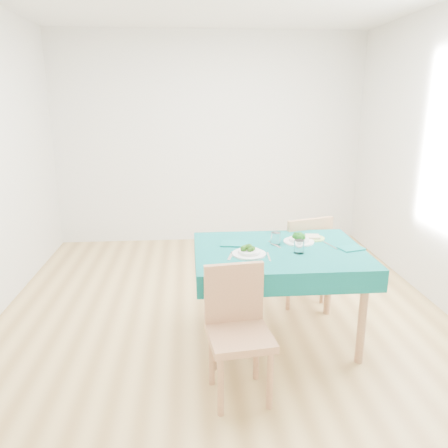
{
  "coord_description": "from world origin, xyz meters",
  "views": [
    {
      "loc": [
        -0.29,
        -3.52,
        1.85
      ],
      "look_at": [
        0.0,
        0.0,
        0.85
      ],
      "focal_mm": 35.0,
      "sensor_mm": 36.0,
      "label": 1
    }
  ],
  "objects": [
    {
      "name": "bowl_near",
      "position": [
        0.14,
        -0.51,
        0.8
      ],
      "size": [
        0.25,
        0.25,
        0.08
      ],
      "primitive_type": null,
      "color": "white",
      "rests_on": "table"
    },
    {
      "name": "napkin_near",
      "position": [
        0.06,
        -0.27,
        0.76
      ],
      "size": [
        0.23,
        0.18,
        0.01
      ],
      "primitive_type": "cube",
      "rotation": [
        0.0,
        0.0,
        -0.19
      ],
      "color": "#0C6562",
      "rests_on": "table"
    },
    {
      "name": "tumbler_side",
      "position": [
        0.52,
        -0.51,
        0.81
      ],
      "size": [
        0.08,
        0.08,
        0.1
      ],
      "primitive_type": "cylinder",
      "color": "white",
      "rests_on": "table"
    },
    {
      "name": "chair_far",
      "position": [
        0.71,
        0.3,
        0.56
      ],
      "size": [
        0.57,
        0.6,
        1.12
      ],
      "primitive_type": "cube",
      "rotation": [
        0.0,
        0.0,
        3.45
      ],
      "color": "#A8754F",
      "rests_on": "ground"
    },
    {
      "name": "side_plate",
      "position": [
        0.72,
        -0.17,
        0.76
      ],
      "size": [
        0.19,
        0.19,
        0.01
      ],
      "primitive_type": "cylinder",
      "color": "#A2D467",
      "rests_on": "table"
    },
    {
      "name": "tumbler_center",
      "position": [
        0.38,
        -0.3,
        0.81
      ],
      "size": [
        0.08,
        0.08,
        0.1
      ],
      "primitive_type": "cylinder",
      "color": "white",
      "rests_on": "table"
    },
    {
      "name": "fork_far",
      "position": [
        0.38,
        -0.31,
        0.76
      ],
      "size": [
        0.07,
        0.16,
        0.0
      ],
      "primitive_type": "cube",
      "rotation": [
        0.0,
        0.0,
        0.32
      ],
      "color": "silver",
      "rests_on": "table"
    },
    {
      "name": "table",
      "position": [
        0.39,
        -0.41,
        0.38
      ],
      "size": [
        1.28,
        0.97,
        0.76
      ],
      "primitive_type": "cube",
      "color": "#085B59",
      "rests_on": "ground"
    },
    {
      "name": "knife_near",
      "position": [
        0.28,
        -0.58,
        0.76
      ],
      "size": [
        0.03,
        0.19,
        0.0
      ],
      "primitive_type": "cube",
      "rotation": [
        0.0,
        0.0,
        -0.07
      ],
      "color": "silver",
      "rests_on": "table"
    },
    {
      "name": "room_shell",
      "position": [
        0.0,
        0.0,
        1.35
      ],
      "size": [
        4.02,
        4.52,
        2.73
      ],
      "color": "#AA8346",
      "rests_on": "ground"
    },
    {
      "name": "bowl_far",
      "position": [
        0.58,
        -0.26,
        0.79
      ],
      "size": [
        0.24,
        0.24,
        0.07
      ],
      "primitive_type": null,
      "color": "white",
      "rests_on": "table"
    },
    {
      "name": "fork_near",
      "position": [
        0.0,
        -0.54,
        0.76
      ],
      "size": [
        0.07,
        0.17,
        0.0
      ],
      "primitive_type": "cube",
      "rotation": [
        0.0,
        0.0,
        -0.27
      ],
      "color": "silver",
      "rests_on": "table"
    },
    {
      "name": "bread_slice",
      "position": [
        0.72,
        -0.17,
        0.78
      ],
      "size": [
        0.12,
        0.12,
        0.02
      ],
      "primitive_type": "cube",
      "rotation": [
        0.0,
        0.0,
        -0.14
      ],
      "color": "beige",
      "rests_on": "side_plate"
    },
    {
      "name": "knife_far",
      "position": [
        0.8,
        -0.36,
        0.76
      ],
      "size": [
        0.06,
        0.2,
        0.0
      ],
      "primitive_type": "cube",
      "rotation": [
        0.0,
        0.0,
        0.24
      ],
      "color": "silver",
      "rests_on": "table"
    },
    {
      "name": "napkin_far",
      "position": [
        0.94,
        -0.45,
        0.76
      ],
      "size": [
        0.21,
        0.17,
        0.01
      ],
      "primitive_type": "cube",
      "rotation": [
        0.0,
        0.0,
        0.28
      ],
      "color": "#0C6562",
      "rests_on": "table"
    },
    {
      "name": "chair_near",
      "position": [
        0.01,
        -1.1,
        0.49
      ],
      "size": [
        0.44,
        0.47,
        0.97
      ],
      "primitive_type": "cube",
      "rotation": [
        0.0,
        0.0,
        0.12
      ],
      "color": "#A8754F",
      "rests_on": "ground"
    }
  ]
}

